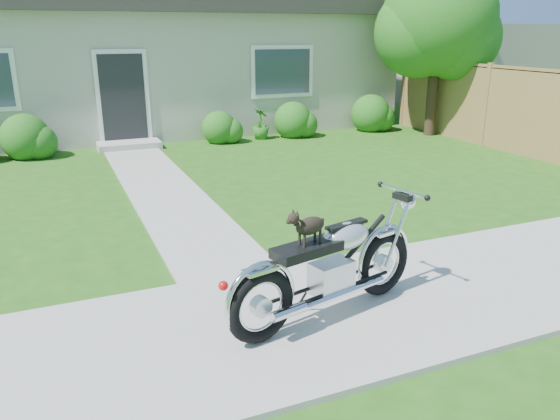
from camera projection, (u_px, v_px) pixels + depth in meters
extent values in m
plane|color=#235114|center=(404.00, 295.00, 5.63)|extent=(80.00, 80.00, 0.00)
cube|color=#9E9B93|center=(404.00, 294.00, 5.62)|extent=(24.00, 2.20, 0.04)
cube|color=#9E9B93|center=(161.00, 188.00, 9.43)|extent=(1.20, 8.00, 0.03)
cube|color=#B2ACA0|center=(161.00, 71.00, 15.64)|extent=(12.00, 6.00, 3.00)
cube|color=black|center=(123.00, 101.00, 12.58)|extent=(1.00, 0.06, 2.10)
cube|color=#9E9B93|center=(129.00, 145.00, 12.57)|extent=(1.40, 0.70, 0.16)
cube|color=#2D3847|center=(282.00, 72.00, 13.89)|extent=(1.70, 0.05, 1.30)
cube|color=olive|center=(486.00, 107.00, 12.71)|extent=(0.08, 6.50, 1.80)
cube|color=olive|center=(404.00, 91.00, 15.54)|extent=(0.12, 0.12, 1.90)
cube|color=olive|center=(487.00, 105.00, 12.70)|extent=(0.12, 0.12, 1.90)
cube|color=olive|center=(491.00, 66.00, 12.42)|extent=(0.08, 6.50, 0.08)
cylinder|color=#3D2B1C|center=(433.00, 89.00, 13.91)|extent=(0.28, 0.28, 2.33)
sphere|color=#235F19|center=(439.00, 18.00, 13.37)|extent=(2.80, 2.80, 2.80)
sphere|color=#235F19|center=(458.00, 38.00, 13.41)|extent=(2.05, 2.05, 2.05)
cylinder|color=#3D2B1C|center=(413.00, 69.00, 16.67)|extent=(0.28, 0.28, 2.95)
sphere|color=#235F19|center=(434.00, 14.00, 16.05)|extent=(2.59, 2.59, 2.59)
sphere|color=#235F19|center=(371.00, 114.00, 14.74)|extent=(1.05, 1.05, 1.05)
sphere|color=#235F19|center=(25.00, 138.00, 11.56)|extent=(1.02, 1.02, 1.02)
sphere|color=#235F19|center=(293.00, 121.00, 13.89)|extent=(0.97, 0.97, 0.97)
sphere|color=#235F19|center=(219.00, 128.00, 13.18)|extent=(0.84, 0.84, 0.84)
imported|color=#2D5A18|center=(42.00, 141.00, 11.76)|extent=(0.52, 0.59, 0.64)
imported|color=#276F1E|center=(261.00, 123.00, 13.62)|extent=(0.52, 0.52, 0.78)
torus|color=black|center=(383.00, 263.00, 5.48)|extent=(0.68, 0.27, 0.67)
torus|color=black|center=(261.00, 306.00, 4.62)|extent=(0.68, 0.27, 0.67)
cube|color=silver|center=(331.00, 277.00, 5.06)|extent=(0.45, 0.33, 0.30)
ellipsoid|color=silver|center=(346.00, 236.00, 5.04)|extent=(0.56, 0.40, 0.26)
cube|color=black|center=(307.00, 249.00, 4.78)|extent=(0.69, 0.41, 0.09)
cube|color=silver|center=(385.00, 232.00, 5.37)|extent=(0.32, 0.21, 0.03)
cube|color=silver|center=(260.00, 270.00, 4.52)|extent=(0.32, 0.21, 0.03)
cylinder|color=silver|center=(403.00, 191.00, 5.38)|extent=(0.17, 0.59, 0.03)
sphere|color=silver|center=(407.00, 201.00, 5.46)|extent=(0.21, 0.21, 0.17)
cylinder|color=silver|center=(340.00, 295.00, 5.00)|extent=(1.08, 0.32, 0.06)
ellipsoid|color=black|center=(310.00, 226.00, 4.73)|extent=(0.32, 0.21, 0.16)
sphere|color=black|center=(293.00, 219.00, 4.59)|extent=(0.12, 0.12, 0.10)
cylinder|color=black|center=(299.00, 238.00, 4.74)|extent=(0.03, 0.03, 0.12)
cylinder|color=black|center=(305.00, 241.00, 4.69)|extent=(0.03, 0.03, 0.12)
cylinder|color=black|center=(315.00, 234.00, 4.84)|extent=(0.03, 0.03, 0.12)
cylinder|color=black|center=(320.00, 236.00, 4.79)|extent=(0.03, 0.03, 0.12)
torus|color=orange|center=(297.00, 222.00, 4.63)|extent=(0.06, 0.09, 0.08)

